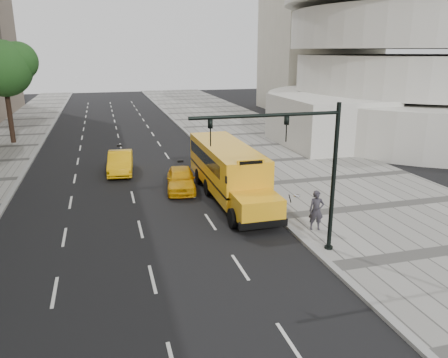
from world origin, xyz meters
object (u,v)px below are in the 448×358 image
object	(u,v)px
taxi_near	(181,179)
traffic_signal	(303,162)
tree_c	(4,68)
taxi_far	(120,162)
school_bus	(228,167)
pedestrian	(316,210)

from	to	relation	value
taxi_near	traffic_signal	bearing A→B (deg)	-64.36
traffic_signal	tree_c	bearing A→B (deg)	118.98
taxi_near	taxi_far	world-z (taller)	taxi_far
tree_c	school_bus	bearing A→B (deg)	-52.84
tree_c	traffic_signal	world-z (taller)	tree_c
taxi_far	pedestrian	bearing A→B (deg)	-52.73
taxi_far	traffic_signal	size ratio (longest dim) A/B	0.72
school_bus	traffic_signal	size ratio (longest dim) A/B	1.81
school_bus	pedestrian	xyz separation A→B (m)	(2.51, -6.44, -0.66)
tree_c	taxi_far	bearing A→B (deg)	-54.97
school_bus	taxi_near	bearing A→B (deg)	145.48
taxi_far	traffic_signal	bearing A→B (deg)	-61.82
taxi_near	tree_c	bearing A→B (deg)	132.94
school_bus	traffic_signal	distance (m)	8.83
tree_c	pedestrian	bearing A→B (deg)	-56.29
taxi_near	taxi_far	size ratio (longest dim) A/B	0.91
traffic_signal	pedestrian	bearing A→B (deg)	48.46
taxi_far	tree_c	bearing A→B (deg)	129.92
taxi_far	traffic_signal	xyz separation A→B (m)	(6.59, -15.31, 3.33)
pedestrian	taxi_near	bearing A→B (deg)	137.33
tree_c	taxi_near	xyz separation A→B (m)	(12.41, -17.95, -6.12)
taxi_far	school_bus	bearing A→B (deg)	-44.24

